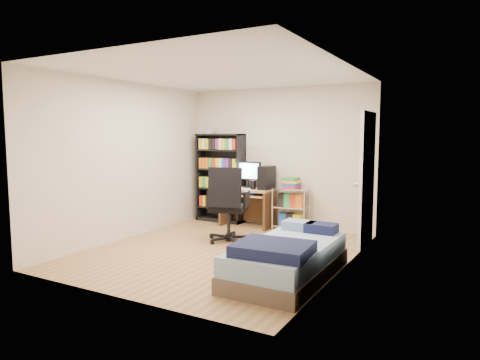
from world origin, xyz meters
The scene contains 7 objects.
room centered at (0.00, 0.00, 1.25)m, with size 3.58×4.08×2.58m.
media_shelf centered at (-1.14, 1.84, 0.86)m, with size 0.95×0.32×1.75m.
computer_desk centered at (-0.36, 1.72, 0.63)m, with size 0.93×0.54×1.17m.
office_chair centered at (-0.20, 0.53, 0.37)m, with size 0.87×0.87×1.18m.
wire_cart centered at (0.39, 1.68, 0.60)m, with size 0.62×0.48×0.93m.
bed centered at (1.27, -0.59, 0.23)m, with size 0.92×1.84×0.52m.
door centered at (1.72, 1.35, 1.00)m, with size 0.12×0.80×2.00m.
Camera 1 is at (3.15, -5.09, 1.65)m, focal length 32.00 mm.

